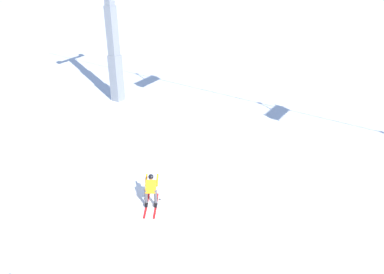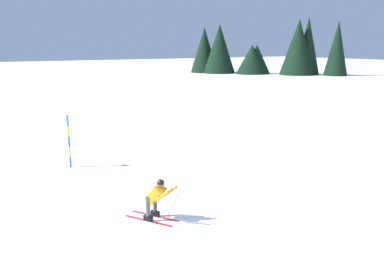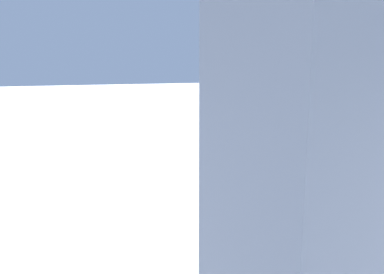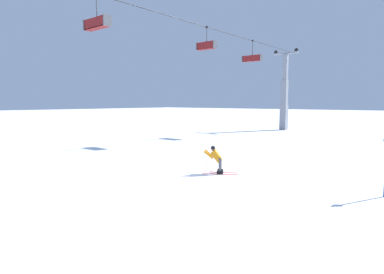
% 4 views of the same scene
% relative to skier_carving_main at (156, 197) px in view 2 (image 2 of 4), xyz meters
% --- Properties ---
extents(ground_plane, '(260.00, 260.00, 0.00)m').
position_rel_skier_carving_main_xyz_m(ground_plane, '(0.71, 0.96, -0.75)').
color(ground_plane, white).
extents(skier_carving_main, '(1.37, 1.72, 1.46)m').
position_rel_skier_carving_main_xyz_m(skier_carving_main, '(0.00, 0.00, 0.00)').
color(skier_carving_main, red).
rests_on(skier_carving_main, ground_plane).
extents(trail_marker_pole, '(0.07, 0.28, 2.29)m').
position_rel_skier_carving_main_xyz_m(trail_marker_pole, '(0.80, -6.82, 0.48)').
color(trail_marker_pole, blue).
rests_on(trail_marker_pole, ground_plane).
extents(tree_line_ridge, '(19.56, 23.46, 9.97)m').
position_rel_skier_carving_main_xyz_m(tree_line_ridge, '(-44.78, -46.77, 3.49)').
color(tree_line_ridge, black).
rests_on(tree_line_ridge, ground_plane).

